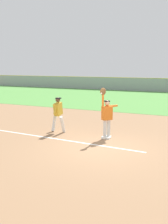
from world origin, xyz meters
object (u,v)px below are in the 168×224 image
object	(u,v)px
runner	(58,112)
parked_car_green	(136,83)
first_base	(106,137)
fielder	(107,114)
baseball	(101,93)

from	to	relation	value
runner	parked_car_green	bearing A→B (deg)	94.07
first_base	fielder	distance (m)	1.08
first_base	parked_car_green	distance (m)	26.99
fielder	parked_car_green	size ratio (longest dim) A/B	0.51
fielder	first_base	bearing A→B (deg)	-127.28
runner	baseball	world-z (taller)	baseball
runner	parked_car_green	size ratio (longest dim) A/B	0.39
fielder	runner	distance (m)	2.51
runner	baseball	size ratio (longest dim) A/B	23.24
parked_car_green	first_base	bearing A→B (deg)	-78.73
runner	first_base	bearing A→B (deg)	-1.74
first_base	runner	size ratio (longest dim) A/B	0.22
baseball	parked_car_green	bearing A→B (deg)	98.92
first_base	runner	xyz separation A→B (m)	(-2.51, 0.08, 0.96)
first_base	baseball	size ratio (longest dim) A/B	5.14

